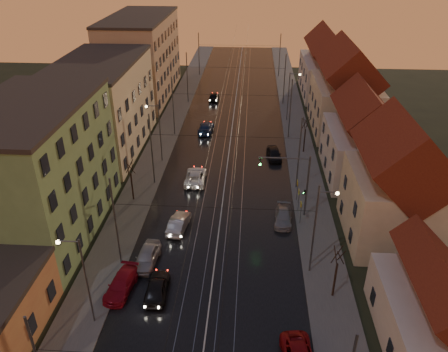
% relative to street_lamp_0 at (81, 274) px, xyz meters
% --- Properties ---
extents(ground, '(160.00, 160.00, 0.00)m').
position_rel_street_lamp_0_xyz_m(ground, '(9.10, -2.00, -4.89)').
color(ground, black).
rests_on(ground, ground).
extents(road, '(16.00, 120.00, 0.04)m').
position_rel_street_lamp_0_xyz_m(road, '(9.10, 38.00, -4.87)').
color(road, black).
rests_on(road, ground).
extents(sidewalk_left, '(4.00, 120.00, 0.15)m').
position_rel_street_lamp_0_xyz_m(sidewalk_left, '(-0.90, 38.00, -4.81)').
color(sidewalk_left, '#4C4C4C').
rests_on(sidewalk_left, ground).
extents(sidewalk_right, '(4.00, 120.00, 0.15)m').
position_rel_street_lamp_0_xyz_m(sidewalk_right, '(19.10, 38.00, -4.81)').
color(sidewalk_right, '#4C4C4C').
rests_on(sidewalk_right, ground).
extents(tram_rail_0, '(0.06, 120.00, 0.03)m').
position_rel_street_lamp_0_xyz_m(tram_rail_0, '(6.90, 38.00, -4.83)').
color(tram_rail_0, gray).
rests_on(tram_rail_0, road).
extents(tram_rail_1, '(0.06, 120.00, 0.03)m').
position_rel_street_lamp_0_xyz_m(tram_rail_1, '(8.33, 38.00, -4.83)').
color(tram_rail_1, gray).
rests_on(tram_rail_1, road).
extents(tram_rail_2, '(0.06, 120.00, 0.03)m').
position_rel_street_lamp_0_xyz_m(tram_rail_2, '(9.87, 38.00, -4.83)').
color(tram_rail_2, gray).
rests_on(tram_rail_2, road).
extents(tram_rail_3, '(0.06, 120.00, 0.03)m').
position_rel_street_lamp_0_xyz_m(tram_rail_3, '(11.30, 38.00, -4.83)').
color(tram_rail_3, gray).
rests_on(tram_rail_3, road).
extents(apartment_left_1, '(10.00, 18.00, 13.00)m').
position_rel_street_lamp_0_xyz_m(apartment_left_1, '(-8.40, 12.00, 1.61)').
color(apartment_left_1, '#5D8353').
rests_on(apartment_left_1, ground).
extents(apartment_left_2, '(10.00, 20.00, 12.00)m').
position_rel_street_lamp_0_xyz_m(apartment_left_2, '(-8.40, 32.00, 1.11)').
color(apartment_left_2, beige).
rests_on(apartment_left_2, ground).
extents(apartment_left_3, '(10.00, 24.00, 14.00)m').
position_rel_street_lamp_0_xyz_m(apartment_left_3, '(-8.40, 56.00, 2.11)').
color(apartment_left_3, tan).
rests_on(apartment_left_3, ground).
extents(house_right_0, '(8.16, 10.20, 5.80)m').
position_rel_street_lamp_0_xyz_m(house_right_0, '(26.10, 0.00, -1.96)').
color(house_right_0, beige).
rests_on(house_right_0, ground).
extents(house_right_1, '(8.67, 10.20, 10.80)m').
position_rel_street_lamp_0_xyz_m(house_right_1, '(26.10, 13.00, 0.56)').
color(house_right_1, '#BDB291').
rests_on(house_right_1, ground).
extents(house_right_2, '(9.18, 12.24, 9.20)m').
position_rel_street_lamp_0_xyz_m(house_right_2, '(26.10, 26.00, -0.24)').
color(house_right_2, beige).
rests_on(house_right_2, ground).
extents(house_right_3, '(9.18, 14.28, 11.50)m').
position_rel_street_lamp_0_xyz_m(house_right_3, '(26.10, 41.00, 0.92)').
color(house_right_3, '#BDB291').
rests_on(house_right_3, ground).
extents(house_right_4, '(9.18, 16.32, 10.00)m').
position_rel_street_lamp_0_xyz_m(house_right_4, '(26.10, 59.00, 0.16)').
color(house_right_4, beige).
rests_on(house_right_4, ground).
extents(catenary_pole_l_1, '(0.16, 0.16, 9.00)m').
position_rel_street_lamp_0_xyz_m(catenary_pole_l_1, '(0.50, 7.00, -0.39)').
color(catenary_pole_l_1, '#595B60').
rests_on(catenary_pole_l_1, ground).
extents(catenary_pole_r_1, '(0.16, 0.16, 9.00)m').
position_rel_street_lamp_0_xyz_m(catenary_pole_r_1, '(17.70, 7.00, -0.39)').
color(catenary_pole_r_1, '#595B60').
rests_on(catenary_pole_r_1, ground).
extents(catenary_pole_l_2, '(0.16, 0.16, 9.00)m').
position_rel_street_lamp_0_xyz_m(catenary_pole_l_2, '(0.50, 22.00, -0.39)').
color(catenary_pole_l_2, '#595B60').
rests_on(catenary_pole_l_2, ground).
extents(catenary_pole_r_2, '(0.16, 0.16, 9.00)m').
position_rel_street_lamp_0_xyz_m(catenary_pole_r_2, '(17.70, 22.00, -0.39)').
color(catenary_pole_r_2, '#595B60').
rests_on(catenary_pole_r_2, ground).
extents(catenary_pole_l_3, '(0.16, 0.16, 9.00)m').
position_rel_street_lamp_0_xyz_m(catenary_pole_l_3, '(0.50, 37.00, -0.39)').
color(catenary_pole_l_3, '#595B60').
rests_on(catenary_pole_l_3, ground).
extents(catenary_pole_r_3, '(0.16, 0.16, 9.00)m').
position_rel_street_lamp_0_xyz_m(catenary_pole_r_3, '(17.70, 37.00, -0.39)').
color(catenary_pole_r_3, '#595B60').
rests_on(catenary_pole_r_3, ground).
extents(catenary_pole_l_4, '(0.16, 0.16, 9.00)m').
position_rel_street_lamp_0_xyz_m(catenary_pole_l_4, '(0.50, 52.00, -0.39)').
color(catenary_pole_l_4, '#595B60').
rests_on(catenary_pole_l_4, ground).
extents(catenary_pole_r_4, '(0.16, 0.16, 9.00)m').
position_rel_street_lamp_0_xyz_m(catenary_pole_r_4, '(17.70, 52.00, -0.39)').
color(catenary_pole_r_4, '#595B60').
rests_on(catenary_pole_r_4, ground).
extents(catenary_pole_l_5, '(0.16, 0.16, 9.00)m').
position_rel_street_lamp_0_xyz_m(catenary_pole_l_5, '(0.50, 70.00, -0.39)').
color(catenary_pole_l_5, '#595B60').
rests_on(catenary_pole_l_5, ground).
extents(catenary_pole_r_5, '(0.16, 0.16, 9.00)m').
position_rel_street_lamp_0_xyz_m(catenary_pole_r_5, '(17.70, 70.00, -0.39)').
color(catenary_pole_r_5, '#595B60').
rests_on(catenary_pole_r_5, ground).
extents(street_lamp_0, '(1.75, 0.32, 8.00)m').
position_rel_street_lamp_0_xyz_m(street_lamp_0, '(0.00, 0.00, 0.00)').
color(street_lamp_0, '#595B60').
rests_on(street_lamp_0, ground).
extents(street_lamp_1, '(1.75, 0.32, 8.00)m').
position_rel_street_lamp_0_xyz_m(street_lamp_1, '(18.21, 8.00, 0.00)').
color(street_lamp_1, '#595B60').
rests_on(street_lamp_1, ground).
extents(street_lamp_2, '(1.75, 0.32, 8.00)m').
position_rel_street_lamp_0_xyz_m(street_lamp_2, '(0.00, 28.00, 0.00)').
color(street_lamp_2, '#595B60').
rests_on(street_lamp_2, ground).
extents(street_lamp_3, '(1.75, 0.32, 8.00)m').
position_rel_street_lamp_0_xyz_m(street_lamp_3, '(18.21, 44.00, 0.00)').
color(street_lamp_3, '#595B60').
rests_on(street_lamp_3, ground).
extents(traffic_light_mast, '(5.30, 0.32, 7.20)m').
position_rel_street_lamp_0_xyz_m(traffic_light_mast, '(17.10, 16.00, -0.29)').
color(traffic_light_mast, '#595B60').
rests_on(traffic_light_mast, ground).
extents(bare_tree_0, '(1.09, 1.09, 5.11)m').
position_rel_street_lamp_0_xyz_m(bare_tree_0, '(-1.09, 18.00, -2.40)').
color(bare_tree_0, black).
rests_on(bare_tree_0, ground).
extents(bare_tree_1, '(1.09, 1.09, 5.11)m').
position_rel_street_lamp_0_xyz_m(bare_tree_1, '(19.31, 4.00, -2.40)').
color(bare_tree_1, black).
rests_on(bare_tree_1, ground).
extents(bare_tree_2, '(1.09, 1.09, 5.11)m').
position_rel_street_lamp_0_xyz_m(bare_tree_2, '(19.51, 32.00, -2.40)').
color(bare_tree_2, black).
rests_on(bare_tree_2, ground).
extents(driving_car_0, '(1.93, 4.51, 1.52)m').
position_rel_street_lamp_0_xyz_m(driving_car_0, '(4.62, 3.33, -4.13)').
color(driving_car_0, black).
rests_on(driving_car_0, ground).
extents(driving_car_1, '(2.09, 4.63, 1.47)m').
position_rel_street_lamp_0_xyz_m(driving_car_1, '(4.97, 12.74, -4.15)').
color(driving_car_1, '#9C9CA1').
rests_on(driving_car_1, ground).
extents(driving_car_2, '(2.47, 5.24, 1.45)m').
position_rel_street_lamp_0_xyz_m(driving_car_2, '(5.48, 22.77, -4.16)').
color(driving_car_2, white).
rests_on(driving_car_2, ground).
extents(driving_car_3, '(2.30, 5.20, 1.48)m').
position_rel_street_lamp_0_xyz_m(driving_car_3, '(5.16, 38.38, -4.14)').
color(driving_car_3, navy).
rests_on(driving_car_3, ground).
extents(driving_car_4, '(1.78, 4.33, 1.47)m').
position_rel_street_lamp_0_xyz_m(driving_car_4, '(5.12, 53.46, -4.15)').
color(driving_car_4, black).
rests_on(driving_car_4, ground).
extents(parked_left_2, '(2.40, 4.80, 1.34)m').
position_rel_street_lamp_0_xyz_m(parked_left_2, '(1.50, 3.54, -4.22)').
color(parked_left_2, maroon).
rests_on(parked_left_2, ground).
extents(parked_left_3, '(2.13, 4.62, 1.54)m').
position_rel_street_lamp_0_xyz_m(parked_left_3, '(2.90, 7.24, -4.12)').
color(parked_left_3, '#A8A8AD').
rests_on(parked_left_3, ground).
extents(parked_right_1, '(2.06, 4.44, 1.26)m').
position_rel_street_lamp_0_xyz_m(parked_right_1, '(15.76, 14.78, -4.26)').
color(parked_right_1, '#939398').
rests_on(parked_right_1, ground).
extents(parked_right_2, '(2.21, 4.47, 1.47)m').
position_rel_street_lamp_0_xyz_m(parked_right_2, '(15.30, 29.77, -4.15)').
color(parked_right_2, black).
rests_on(parked_right_2, ground).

